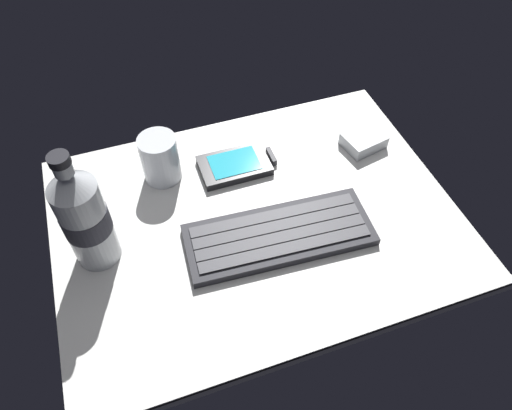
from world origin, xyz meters
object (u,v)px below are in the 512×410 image
keyboard (279,234)px  charger_block (363,141)px  handheld_device (238,164)px  juice_cup (160,160)px  water_bottle (84,217)px

keyboard → charger_block: size_ratio=4.24×
handheld_device → juice_cup: bearing=169.8°
water_bottle → charger_block: bearing=9.5°
water_bottle → handheld_device: bearing=22.2°
juice_cup → charger_block: 36.46cm
juice_cup → water_bottle: water_bottle is taller
charger_block → water_bottle: bearing=-170.5°
water_bottle → charger_block: size_ratio=2.97×
juice_cup → water_bottle: bearing=-134.8°
handheld_device → juice_cup: size_ratio=1.51×
water_bottle → keyboard: bearing=-13.0°
keyboard → charger_block: (21.90, 14.36, 0.39)cm
juice_cup → handheld_device: bearing=-10.2°
keyboard → water_bottle: water_bottle is taller
keyboard → water_bottle: size_ratio=1.43×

